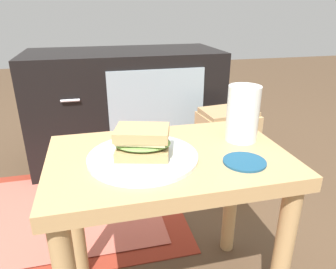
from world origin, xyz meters
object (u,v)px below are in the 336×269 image
(tv_cabinet, at_px, (127,107))
(paper_bag, at_px, (226,150))
(sandwich_front, at_px, (142,142))
(beer_glass, at_px, (243,114))
(coaster, at_px, (245,162))
(plate, at_px, (143,157))

(tv_cabinet, bearing_deg, paper_bag, -47.91)
(sandwich_front, bearing_deg, beer_glass, 11.08)
(sandwich_front, relative_size, beer_glass, 1.02)
(beer_glass, distance_m, paper_bag, 0.62)
(tv_cabinet, distance_m, coaster, 1.06)
(tv_cabinet, height_order, beer_glass, beer_glass)
(beer_glass, relative_size, coaster, 1.49)
(plate, distance_m, beer_glass, 0.28)
(tv_cabinet, xyz_separation_m, beer_glass, (0.20, -0.91, 0.24))
(beer_glass, relative_size, paper_bag, 0.38)
(sandwich_front, xyz_separation_m, beer_glass, (0.27, 0.05, 0.03))
(tv_cabinet, relative_size, sandwich_front, 6.61)
(paper_bag, bearing_deg, plate, -130.49)
(coaster, bearing_deg, beer_glass, 68.00)
(paper_bag, bearing_deg, sandwich_front, -130.49)
(beer_glass, xyz_separation_m, paper_bag, (0.19, 0.48, -0.34))
(sandwich_front, relative_size, coaster, 1.52)
(beer_glass, xyz_separation_m, coaster, (-0.05, -0.12, -0.07))
(coaster, bearing_deg, tv_cabinet, 98.31)
(beer_glass, bearing_deg, plate, -168.92)
(tv_cabinet, distance_m, sandwich_front, 0.98)
(tv_cabinet, distance_m, plate, 0.98)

